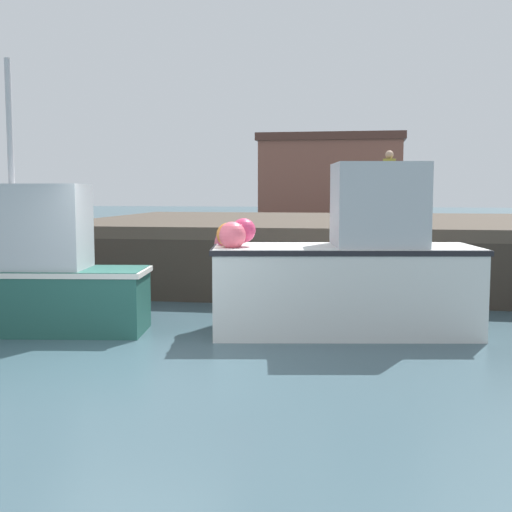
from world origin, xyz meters
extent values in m
cube|color=#38515B|center=(0.00, 0.00, -0.05)|extent=(120.00, 160.00, 0.10)
cube|color=#473D33|center=(2.94, 8.94, 1.38)|extent=(13.68, 8.86, 0.25)
cube|color=#312A23|center=(2.94, 4.63, 0.63)|extent=(13.68, 0.24, 1.25)
cylinder|color=#312A23|center=(-3.50, 4.73, 0.63)|extent=(0.35, 0.35, 1.25)
cylinder|color=#312A23|center=(2.94, 4.73, 0.63)|extent=(0.35, 0.35, 1.25)
cylinder|color=#312A23|center=(-1.17, 13.15, 0.63)|extent=(0.35, 0.35, 1.25)
cylinder|color=#312A23|center=(7.04, 13.15, 0.63)|extent=(0.35, 0.35, 1.25)
cylinder|color=#312A23|center=(-0.28, 4.73, 0.63)|extent=(6.46, 0.17, 1.17)
cube|color=#23564C|center=(-2.37, 1.40, 0.51)|extent=(4.17, 1.60, 1.01)
cube|color=silver|center=(-2.37, 1.40, 0.96)|extent=(4.26, 1.63, 0.08)
cube|color=#B2B7BC|center=(-1.86, 1.46, 1.67)|extent=(1.36, 1.12, 1.32)
cylinder|color=#B7B7BC|center=(-2.37, 1.40, 3.28)|extent=(0.10, 0.10, 1.90)
cube|color=silver|center=(2.75, 2.14, 0.69)|extent=(4.20, 2.07, 1.37)
cube|color=black|center=(2.75, 2.14, 1.32)|extent=(4.29, 2.11, 0.08)
cube|color=#B2B7BC|center=(3.25, 2.22, 2.01)|extent=(1.53, 1.48, 1.28)
sphere|color=#DB3866|center=(0.95, 2.06, 1.49)|extent=(0.43, 0.43, 0.43)
sphere|color=#EA5B70|center=(1.08, 1.57, 1.56)|extent=(0.41, 0.41, 0.41)
sphere|color=#EA5B70|center=(0.86, 2.47, 1.36)|extent=(0.52, 0.52, 0.52)
sphere|color=#DB3866|center=(1.22, 1.78, 1.62)|extent=(0.37, 0.37, 0.37)
sphere|color=orange|center=(1.01, 1.63, 1.56)|extent=(0.37, 0.37, 0.37)
cylinder|color=#2D3342|center=(3.69, 10.10, 1.95)|extent=(0.29, 0.29, 0.90)
cylinder|color=#9E9333|center=(3.69, 10.10, 2.74)|extent=(0.34, 0.34, 0.67)
sphere|color=tan|center=(3.69, 10.10, 3.18)|extent=(0.22, 0.22, 0.22)
cube|color=brown|center=(0.87, 36.97, 2.69)|extent=(9.09, 6.32, 5.39)
cube|color=#4F2D24|center=(0.87, 36.97, 5.64)|extent=(9.46, 6.57, 0.50)
camera|label=1|loc=(3.02, -8.13, 2.24)|focal=46.27mm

